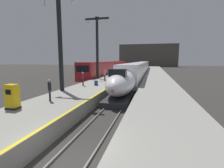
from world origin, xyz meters
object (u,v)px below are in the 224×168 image
Objects in this scene: passenger_near_edge at (83,78)px; passenger_mid_platform at (105,74)px; station_column_far at (97,43)px; passenger_far_waiting at (50,88)px; station_column_mid at (60,34)px; highspeed_train_main at (139,69)px; ticket_machine_yellow at (12,98)px; regional_train_adjacent at (110,68)px; rolling_suitcase at (96,83)px.

passenger_near_edge is 5.51m from passenger_mid_platform.
passenger_far_waiting is at bearing -84.64° from station_column_far.
passenger_far_waiting is (1.48, -4.30, -4.69)m from station_column_mid.
station_column_far is 5.93× the size of passenger_mid_platform.
station_column_far is at bearing -112.24° from highspeed_train_main.
station_column_far is 18.89m from ticket_machine_yellow.
station_column_mid is 5.61× the size of passenger_mid_platform.
highspeed_train_main is 33.05m from ticket_machine_yellow.
passenger_near_edge is 1.00× the size of passenger_far_waiting.
regional_train_adjacent is at bearing 97.41° from station_column_far.
highspeed_train_main is 30.56m from passenger_far_waiting.
station_column_mid is at bearing -85.57° from regional_train_adjacent.
station_column_far is at bearing 107.28° from rolling_suitcase.
rolling_suitcase is (-3.58, -21.89, -0.60)m from highspeed_train_main.
passenger_near_edge is (-5.09, -22.44, 0.09)m from highspeed_train_main.
regional_train_adjacent is 22.87× the size of ticket_machine_yellow.
passenger_far_waiting is 8.42m from rolling_suitcase.
rolling_suitcase is at bearing -99.29° from highspeed_train_main.
rolling_suitcase is at bearing -86.75° from passenger_mid_platform.
highspeed_train_main is 36.11× the size of ticket_machine_yellow.
passenger_mid_platform is at bearing 93.25° from rolling_suitcase.
station_column_mid is (-5.90, -25.94, 4.78)m from highspeed_train_main.
regional_train_adjacent is at bearing 94.43° from station_column_mid.
station_column_far is at bearing 95.36° from passenger_far_waiting.
highspeed_train_main is 6.10× the size of station_column_mid.
regional_train_adjacent reaches higher than ticket_machine_yellow.
passenger_near_edge is at bearing -102.94° from passenger_mid_platform.
station_column_far reaches higher than rolling_suitcase.
station_column_mid is 5.61× the size of passenger_near_edge.
station_column_far is 10.21× the size of rolling_suitcase.
passenger_mid_platform is (-3.85, -17.07, 0.09)m from highspeed_train_main.
station_column_far is (2.20, -16.92, 4.89)m from regional_train_adjacent.
station_column_mid is at bearing -90.00° from station_column_far.
passenger_mid_platform is 1.00× the size of passenger_far_waiting.
station_column_mid reaches higher than passenger_mid_platform.
regional_train_adjacent is 3.86× the size of station_column_mid.
passenger_far_waiting is (-4.42, -30.24, 0.09)m from highspeed_train_main.
highspeed_train_main reaches higher than passenger_near_edge.
station_column_mid reaches higher than regional_train_adjacent.
passenger_mid_platform is 1.06× the size of ticket_machine_yellow.
passenger_far_waiting is at bearing -85.08° from passenger_near_edge.
station_column_mid reaches higher than passenger_near_edge.
passenger_far_waiting is at bearing -98.31° from highspeed_train_main.
regional_train_adjacent is 32.93m from passenger_far_waiting.
highspeed_train_main is at bearing 81.69° from passenger_far_waiting.
passenger_near_edge reaches higher than rolling_suitcase.
rolling_suitcase is at bearing 79.56° from ticket_machine_yellow.
station_column_far is 5.93× the size of passenger_near_edge.
passenger_mid_platform is (1.23, 5.37, 0.00)m from passenger_near_edge.
rolling_suitcase is (1.51, 0.55, -0.69)m from passenger_near_edge.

